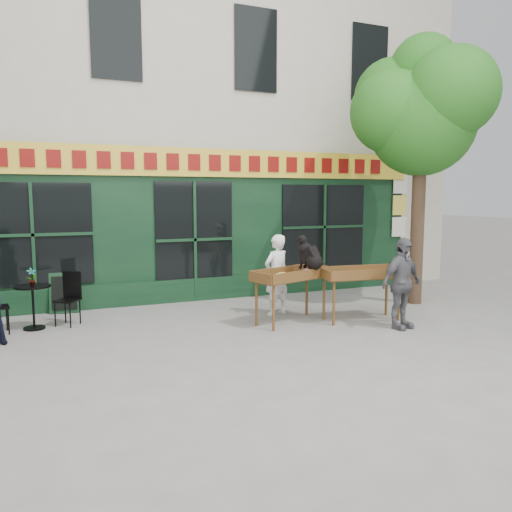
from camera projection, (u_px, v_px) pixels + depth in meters
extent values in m
plane|color=slate|center=(231.00, 326.00, 8.84)|extent=(80.00, 80.00, 0.00)
cube|color=beige|center=(157.00, 97.00, 13.74)|extent=(14.00, 7.00, 10.00)
cube|color=black|center=(193.00, 228.00, 10.86)|extent=(11.00, 0.16, 3.20)
cube|color=yellow|center=(194.00, 162.00, 10.58)|extent=(11.00, 0.06, 0.60)
cube|color=maroon|center=(194.00, 162.00, 10.55)|extent=(9.60, 0.03, 0.34)
cube|color=black|center=(195.00, 289.00, 10.94)|extent=(11.00, 0.10, 0.50)
cube|color=black|center=(195.00, 240.00, 10.80)|extent=(1.70, 0.05, 2.50)
cube|color=black|center=(33.00, 235.00, 9.57)|extent=(2.20, 0.05, 2.00)
cube|color=black|center=(324.00, 227.00, 11.98)|extent=(2.20, 0.05, 2.00)
cube|color=silver|center=(399.00, 227.00, 12.80)|extent=(0.42, 0.02, 0.50)
cube|color=#E5D14C|center=(400.00, 205.00, 12.73)|extent=(0.42, 0.02, 0.50)
cube|color=silver|center=(400.00, 184.00, 12.67)|extent=(0.42, 0.02, 0.50)
cylinder|color=#382619|center=(418.00, 219.00, 10.51)|extent=(0.28, 0.28, 3.60)
sphere|color=#1B6216|center=(421.00, 122.00, 10.27)|extent=(2.20, 2.20, 2.20)
sphere|color=#1B6216|center=(438.00, 112.00, 10.77)|extent=(1.80, 1.80, 1.80)
sphere|color=#1B6216|center=(392.00, 112.00, 10.20)|extent=(1.70, 1.70, 1.70)
sphere|color=#1B6216|center=(452.00, 92.00, 9.73)|extent=(1.80, 1.80, 1.80)
sphere|color=#1B6216|center=(392.00, 96.00, 10.63)|extent=(1.60, 1.60, 1.60)
sphere|color=#1B6216|center=(424.00, 68.00, 10.27)|extent=(1.40, 1.40, 1.40)
cylinder|color=brown|center=(273.00, 308.00, 8.47)|extent=(0.05, 0.05, 0.80)
cylinder|color=brown|center=(324.00, 298.00, 9.32)|extent=(0.05, 0.05, 0.80)
cylinder|color=brown|center=(256.00, 304.00, 8.80)|extent=(0.05, 0.05, 0.80)
cylinder|color=brown|center=(307.00, 294.00, 9.65)|extent=(0.05, 0.05, 0.80)
cube|color=brown|center=(291.00, 278.00, 9.01)|extent=(1.61, 1.04, 0.05)
cube|color=brown|center=(303.00, 275.00, 8.79)|extent=(1.43, 0.53, 0.18)
cube|color=brown|center=(280.00, 272.00, 9.22)|extent=(1.43, 0.53, 0.18)
cube|color=brown|center=(291.00, 275.00, 9.00)|extent=(1.36, 0.80, 0.06)
imported|color=white|center=(276.00, 275.00, 9.61)|extent=(0.66, 0.54, 1.56)
cylinder|color=brown|center=(334.00, 303.00, 8.84)|extent=(0.05, 0.05, 0.80)
cylinder|color=brown|center=(399.00, 299.00, 9.19)|extent=(0.05, 0.05, 0.80)
cylinder|color=brown|center=(324.00, 298.00, 9.26)|extent=(0.05, 0.05, 0.80)
cylinder|color=brown|center=(386.00, 295.00, 9.61)|extent=(0.05, 0.05, 0.80)
cube|color=brown|center=(362.00, 276.00, 9.17)|extent=(1.56, 0.75, 0.05)
cube|color=brown|center=(370.00, 275.00, 8.89)|extent=(1.49, 0.22, 0.18)
cube|color=brown|center=(355.00, 270.00, 9.44)|extent=(1.49, 0.22, 0.18)
cube|color=brown|center=(362.00, 273.00, 9.17)|extent=(1.34, 0.55, 0.06)
imported|color=#56575B|center=(401.00, 283.00, 8.60)|extent=(0.99, 0.59, 1.59)
cylinder|color=black|center=(34.00, 328.00, 8.64)|extent=(0.36, 0.36, 0.03)
cylinder|color=black|center=(33.00, 308.00, 8.59)|extent=(0.04, 0.04, 0.72)
cylinder|color=black|center=(32.00, 286.00, 8.55)|extent=(0.60, 0.60, 0.03)
cylinder|color=black|center=(9.00, 322.00, 8.27)|extent=(0.02, 0.02, 0.44)
cylinder|color=black|center=(7.00, 318.00, 8.52)|extent=(0.02, 0.02, 0.44)
cube|color=black|center=(67.00, 300.00, 8.84)|extent=(0.50, 0.50, 0.03)
cube|color=black|center=(72.00, 285.00, 8.97)|extent=(0.31, 0.23, 0.50)
cylinder|color=black|center=(55.00, 315.00, 8.76)|extent=(0.02, 0.02, 0.44)
cylinder|color=black|center=(70.00, 316.00, 8.69)|extent=(0.02, 0.02, 0.44)
cylinder|color=black|center=(65.00, 311.00, 9.05)|extent=(0.02, 0.02, 0.44)
cylinder|color=black|center=(80.00, 312.00, 8.98)|extent=(0.02, 0.02, 0.44)
imported|color=gray|center=(32.00, 277.00, 8.53)|extent=(0.19, 0.17, 0.31)
cube|color=black|center=(64.00, 293.00, 9.80)|extent=(0.57, 0.23, 0.79)
cube|color=black|center=(64.00, 293.00, 9.78)|extent=(0.47, 0.21, 0.65)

